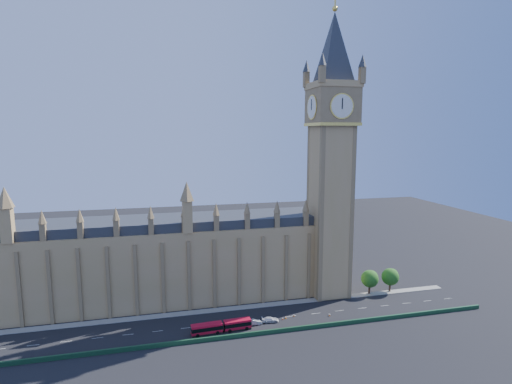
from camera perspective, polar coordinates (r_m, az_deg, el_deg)
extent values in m
plane|color=black|center=(124.26, -4.14, -18.21)|extent=(400.00, 400.00, 0.00)
cube|color=tan|center=(138.75, -16.16, -10.06)|extent=(120.00, 20.00, 25.00)
cube|color=#2D3035|center=(135.09, -16.39, -4.41)|extent=(120.00, 18.00, 3.00)
cube|color=tan|center=(138.40, 10.46, -2.85)|extent=(12.00, 12.00, 58.00)
cube|color=olive|center=(136.15, 10.85, 11.76)|extent=(14.00, 14.00, 12.00)
cylinder|color=silver|center=(129.68, 12.18, 11.91)|extent=(7.20, 0.30, 7.20)
cube|color=tan|center=(136.77, 10.93, 14.69)|extent=(14.50, 14.50, 2.00)
pyramid|color=#2D3035|center=(141.27, 11.21, 23.99)|extent=(20.59, 20.59, 22.00)
sphere|color=#F2C64C|center=(141.49, 11.22, 24.30)|extent=(1.80, 1.80, 1.80)
cube|color=#1E4C2D|center=(116.10, -3.35, -19.89)|extent=(160.00, 0.60, 1.20)
cube|color=gray|center=(132.70, -4.85, -16.38)|extent=(160.00, 3.00, 0.16)
cylinder|color=#382619|center=(148.65, 15.89, -13.10)|extent=(0.70, 0.70, 4.00)
sphere|color=#165115|center=(147.43, 15.94, -11.83)|extent=(6.00, 6.00, 6.00)
sphere|color=#165115|center=(147.85, 16.17, -11.53)|extent=(4.38, 4.38, 4.38)
cylinder|color=#382619|center=(152.58, 18.57, -12.65)|extent=(0.70, 0.70, 4.00)
sphere|color=#165115|center=(151.39, 18.63, -11.41)|extent=(6.00, 6.00, 6.00)
sphere|color=#165115|center=(151.85, 18.84, -11.12)|extent=(4.38, 4.38, 4.38)
cube|color=#B70C26|center=(118.57, -7.04, -18.84)|extent=(8.80, 2.89, 2.89)
cube|color=#B70C26|center=(120.16, -2.69, -18.40)|extent=(7.84, 2.84, 2.89)
cube|color=black|center=(118.41, -7.04, -18.69)|extent=(8.86, 2.94, 1.10)
cube|color=black|center=(120.01, -2.69, -18.25)|extent=(7.89, 2.89, 1.10)
cylinder|color=black|center=(119.31, -4.96, -18.70)|extent=(0.91, 2.35, 2.32)
cylinder|color=black|center=(117.58, -8.34, -19.64)|extent=(0.98, 0.34, 0.96)
cylinder|color=black|center=(119.70, -8.52, -19.11)|extent=(0.98, 0.34, 0.96)
cylinder|color=black|center=(118.40, -5.52, -19.38)|extent=(0.98, 0.34, 0.96)
cylinder|color=black|center=(120.50, -5.76, -18.87)|extent=(0.98, 0.34, 0.96)
cylinder|color=black|center=(119.05, -3.75, -19.20)|extent=(0.98, 0.34, 0.96)
cylinder|color=black|center=(121.14, -4.03, -18.69)|extent=(0.98, 0.34, 0.96)
cylinder|color=black|center=(120.12, -1.33, -18.92)|extent=(0.98, 0.34, 0.96)
cylinder|color=black|center=(122.20, -1.65, -18.42)|extent=(0.98, 0.34, 0.96)
imported|color=#43474C|center=(120.61, -4.84, -18.67)|extent=(4.74, 2.41, 1.55)
imported|color=#A4A6AB|center=(122.92, -0.30, -18.09)|extent=(4.83, 1.81, 1.58)
imported|color=silver|center=(124.50, 2.04, -17.76)|extent=(5.29, 2.53, 1.49)
cube|color=black|center=(128.54, 5.42, -17.27)|extent=(0.49, 0.49, 0.04)
cone|color=#D6590B|center=(128.40, 5.42, -17.14)|extent=(0.54, 0.54, 0.71)
cylinder|color=white|center=(128.36, 5.42, -17.10)|extent=(0.34, 0.34, 0.12)
cube|color=black|center=(127.05, 4.26, -17.58)|extent=(0.49, 0.49, 0.04)
cone|color=orange|center=(126.89, 4.27, -17.43)|extent=(0.53, 0.53, 0.77)
cylinder|color=white|center=(126.84, 4.27, -17.39)|extent=(0.37, 0.37, 0.13)
cube|color=black|center=(130.31, 10.46, -17.01)|extent=(0.47, 0.47, 0.04)
cone|color=orange|center=(130.15, 10.46, -16.86)|extent=(0.51, 0.51, 0.77)
cylinder|color=white|center=(130.11, 10.47, -16.82)|extent=(0.38, 0.38, 0.13)
cube|color=black|center=(126.34, 3.85, -17.73)|extent=(0.38, 0.38, 0.04)
cone|color=#EE440C|center=(126.21, 3.85, -17.60)|extent=(0.42, 0.42, 0.64)
cylinder|color=white|center=(126.17, 3.85, -17.57)|extent=(0.31, 0.31, 0.11)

